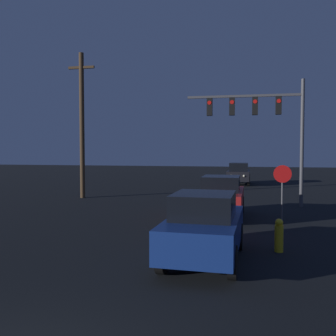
{
  "coord_description": "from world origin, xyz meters",
  "views": [
    {
      "loc": [
        2.96,
        -3.44,
        2.85
      ],
      "look_at": [
        0.0,
        11.02,
        2.12
      ],
      "focal_mm": 40.0,
      "sensor_mm": 36.0,
      "label": 1
    }
  ],
  "objects_px": {
    "car_mid": "(221,197)",
    "car_far": "(239,174)",
    "stop_sign": "(282,183)",
    "traffic_signal_mast": "(264,118)",
    "fire_hydrant": "(279,235)",
    "car_near": "(205,227)",
    "utility_pole": "(82,123)"
  },
  "relations": [
    {
      "from": "traffic_signal_mast",
      "to": "utility_pole",
      "type": "xyz_separation_m",
      "value": [
        -10.31,
        1.14,
        -0.05
      ]
    },
    {
      "from": "car_near",
      "to": "utility_pole",
      "type": "distance_m",
      "value": 14.35
    },
    {
      "from": "stop_sign",
      "to": "fire_hydrant",
      "type": "height_order",
      "value": "stop_sign"
    },
    {
      "from": "car_mid",
      "to": "traffic_signal_mast",
      "type": "height_order",
      "value": "traffic_signal_mast"
    },
    {
      "from": "fire_hydrant",
      "to": "car_near",
      "type": "bearing_deg",
      "value": -147.03
    },
    {
      "from": "fire_hydrant",
      "to": "traffic_signal_mast",
      "type": "bearing_deg",
      "value": 90.14
    },
    {
      "from": "car_far",
      "to": "utility_pole",
      "type": "height_order",
      "value": "utility_pole"
    },
    {
      "from": "car_mid",
      "to": "car_far",
      "type": "height_order",
      "value": "same"
    },
    {
      "from": "car_mid",
      "to": "fire_hydrant",
      "type": "bearing_deg",
      "value": -67.76
    },
    {
      "from": "traffic_signal_mast",
      "to": "fire_hydrant",
      "type": "bearing_deg",
      "value": -89.86
    },
    {
      "from": "traffic_signal_mast",
      "to": "fire_hydrant",
      "type": "relative_size",
      "value": 6.79
    },
    {
      "from": "traffic_signal_mast",
      "to": "stop_sign",
      "type": "distance_m",
      "value": 5.36
    },
    {
      "from": "car_mid",
      "to": "stop_sign",
      "type": "xyz_separation_m",
      "value": [
        2.37,
        -0.69,
        0.68
      ]
    },
    {
      "from": "car_near",
      "to": "stop_sign",
      "type": "xyz_separation_m",
      "value": [
        2.42,
        5.48,
        0.68
      ]
    },
    {
      "from": "stop_sign",
      "to": "car_far",
      "type": "bearing_deg",
      "value": 96.68
    },
    {
      "from": "fire_hydrant",
      "to": "stop_sign",
      "type": "bearing_deg",
      "value": 83.56
    },
    {
      "from": "car_mid",
      "to": "stop_sign",
      "type": "height_order",
      "value": "stop_sign"
    },
    {
      "from": "car_near",
      "to": "stop_sign",
      "type": "height_order",
      "value": "stop_sign"
    },
    {
      "from": "car_far",
      "to": "traffic_signal_mast",
      "type": "bearing_deg",
      "value": 98.0
    },
    {
      "from": "car_far",
      "to": "fire_hydrant",
      "type": "xyz_separation_m",
      "value": [
        1.42,
        -20.4,
        -0.43
      ]
    },
    {
      "from": "car_far",
      "to": "stop_sign",
      "type": "bearing_deg",
      "value": 97.86
    },
    {
      "from": "traffic_signal_mast",
      "to": "stop_sign",
      "type": "xyz_separation_m",
      "value": [
        0.5,
        -4.49,
        -2.88
      ]
    },
    {
      "from": "car_mid",
      "to": "car_far",
      "type": "xyz_separation_m",
      "value": [
        0.47,
        15.49,
        0.0
      ]
    },
    {
      "from": "car_far",
      "to": "fire_hydrant",
      "type": "bearing_deg",
      "value": 95.16
    },
    {
      "from": "car_near",
      "to": "car_mid",
      "type": "distance_m",
      "value": 6.17
    },
    {
      "from": "car_near",
      "to": "traffic_signal_mast",
      "type": "relative_size",
      "value": 0.67
    },
    {
      "from": "traffic_signal_mast",
      "to": "fire_hydrant",
      "type": "xyz_separation_m",
      "value": [
        0.02,
        -8.71,
        -3.98
      ]
    },
    {
      "from": "stop_sign",
      "to": "utility_pole",
      "type": "height_order",
      "value": "utility_pole"
    },
    {
      "from": "car_far",
      "to": "utility_pole",
      "type": "bearing_deg",
      "value": 51.01
    },
    {
      "from": "car_far",
      "to": "stop_sign",
      "type": "height_order",
      "value": "stop_sign"
    },
    {
      "from": "car_mid",
      "to": "utility_pole",
      "type": "bearing_deg",
      "value": 150.81
    },
    {
      "from": "fire_hydrant",
      "to": "car_mid",
      "type": "bearing_deg",
      "value": 111.07
    }
  ]
}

